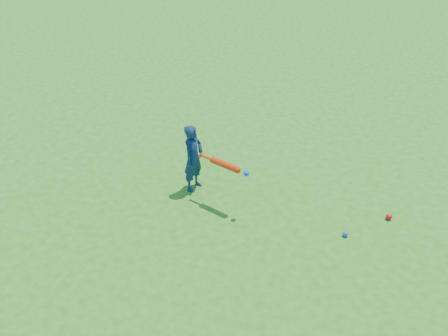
# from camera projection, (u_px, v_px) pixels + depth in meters

# --- Properties ---
(ground) EXTENTS (80.00, 80.00, 0.00)m
(ground) POSITION_uv_depth(u_px,v_px,m) (146.00, 179.00, 6.95)
(ground) COLOR #246919
(ground) RESTS_ON ground
(child) EXTENTS (0.30, 0.39, 0.94)m
(child) POSITION_uv_depth(u_px,v_px,m) (193.00, 158.00, 6.51)
(child) COLOR #10254D
(child) RESTS_ON ground
(ground_ball_red) EXTENTS (0.08, 0.08, 0.08)m
(ground_ball_red) POSITION_uv_depth(u_px,v_px,m) (389.00, 217.00, 6.18)
(ground_ball_red) COLOR red
(ground_ball_red) RESTS_ON ground
(ground_ball_blue) EXTENTS (0.06, 0.06, 0.06)m
(ground_ball_blue) POSITION_uv_depth(u_px,v_px,m) (345.00, 234.00, 5.91)
(ground_ball_blue) COLOR blue
(ground_ball_blue) RESTS_ON ground
(bat_swing) EXTENTS (0.70, 0.32, 0.08)m
(bat_swing) POSITION_uv_depth(u_px,v_px,m) (227.00, 166.00, 6.12)
(bat_swing) COLOR red
(bat_swing) RESTS_ON ground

